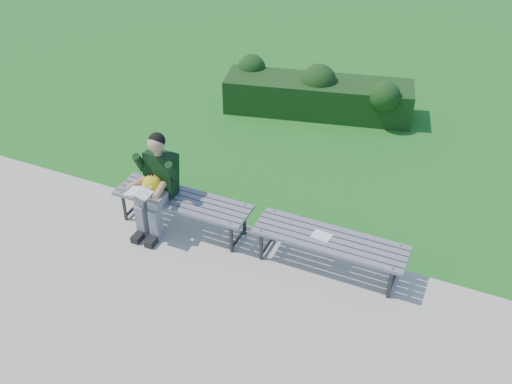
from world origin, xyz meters
The scene contains 7 objects.
ground centered at (0.00, 0.00, 0.00)m, with size 80.00×80.00×0.00m.
walkway centered at (0.00, -1.75, 0.01)m, with size 30.00×3.50×0.02m.
hedge centered at (-0.23, 3.41, 0.37)m, with size 3.31×1.50×0.88m.
bench_left centered at (-0.76, -0.35, 0.42)m, with size 1.80×0.50×0.46m.
bench_right centered at (1.19, -0.32, 0.42)m, with size 1.80×0.50×0.46m.
seated_boy centered at (-1.06, -0.44, 0.71)m, with size 0.56×0.76×1.31m.
paper_sheet centered at (1.09, -0.32, 0.47)m, with size 0.24×0.19×0.01m.
Camera 1 is at (2.45, -5.25, 4.75)m, focal length 40.00 mm.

